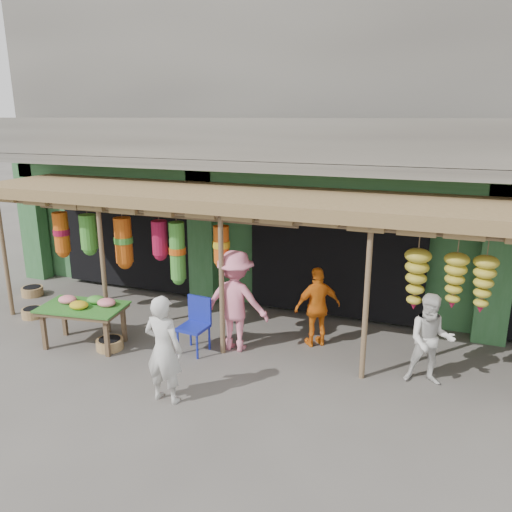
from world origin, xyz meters
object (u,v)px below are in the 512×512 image
(person_shopper, at_px, (236,301))
(person_vendor, at_px, (318,307))
(flower_table, at_px, (84,308))
(person_front, at_px, (164,349))
(person_right, at_px, (431,340))
(blue_chair, at_px, (196,321))

(person_shopper, bearing_deg, person_vendor, -155.34)
(flower_table, xyz_separation_m, person_vendor, (4.00, 1.55, 0.02))
(person_vendor, bearing_deg, person_front, 20.48)
(person_right, xyz_separation_m, person_shopper, (-3.34, 0.04, 0.18))
(person_right, bearing_deg, person_shopper, 171.21)
(blue_chair, distance_m, person_vendor, 2.24)
(person_front, distance_m, person_vendor, 3.13)
(flower_table, bearing_deg, blue_chair, 7.13)
(blue_chair, height_order, person_shopper, person_shopper)
(blue_chair, bearing_deg, person_right, 9.34)
(person_vendor, bearing_deg, person_right, 122.67)
(person_front, distance_m, person_shopper, 2.01)
(flower_table, bearing_deg, person_vendor, 13.01)
(flower_table, distance_m, person_right, 6.06)
(flower_table, xyz_separation_m, blue_chair, (2.01, 0.55, -0.18))
(person_front, height_order, person_shopper, person_shopper)
(flower_table, distance_m, person_front, 2.61)
(person_front, relative_size, person_shopper, 0.90)
(flower_table, bearing_deg, person_front, -33.30)
(flower_table, height_order, person_shopper, person_shopper)
(person_front, bearing_deg, blue_chair, -75.91)
(flower_table, height_order, person_right, person_right)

